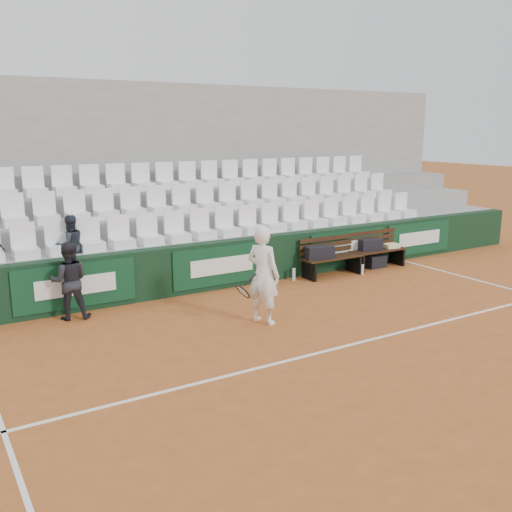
{
  "coord_description": "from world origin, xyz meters",
  "views": [
    {
      "loc": [
        -5.59,
        -6.39,
        3.32
      ],
      "look_at": [
        -0.23,
        2.4,
        1.0
      ],
      "focal_mm": 40.0,
      "sensor_mm": 36.0,
      "label": 1
    }
  ],
  "objects_px": {
    "bench_left": "(332,266)",
    "water_bottle_near": "(294,274)",
    "bench_right": "(377,258)",
    "sports_bag_ground": "(375,261)",
    "ball_kid": "(69,281)",
    "spectator_c": "(69,222)",
    "tennis_player": "(263,275)",
    "sports_bag_right": "(371,245)",
    "water_bottle_far": "(362,270)",
    "sports_bag_left": "(320,252)"
  },
  "relations": [
    {
      "from": "bench_left",
      "to": "sports_bag_right",
      "type": "height_order",
      "value": "sports_bag_right"
    },
    {
      "from": "bench_right",
      "to": "ball_kid",
      "type": "relative_size",
      "value": 1.08
    },
    {
      "from": "bench_right",
      "to": "sports_bag_ground",
      "type": "height_order",
      "value": "bench_right"
    },
    {
      "from": "tennis_player",
      "to": "ball_kid",
      "type": "height_order",
      "value": "tennis_player"
    },
    {
      "from": "bench_left",
      "to": "bench_right",
      "type": "height_order",
      "value": "same"
    },
    {
      "from": "bench_right",
      "to": "sports_bag_right",
      "type": "height_order",
      "value": "sports_bag_right"
    },
    {
      "from": "water_bottle_far",
      "to": "ball_kid",
      "type": "distance_m",
      "value": 6.56
    },
    {
      "from": "sports_bag_right",
      "to": "bench_right",
      "type": "bearing_deg",
      "value": -13.75
    },
    {
      "from": "bench_left",
      "to": "sports_bag_left",
      "type": "relative_size",
      "value": 2.35
    },
    {
      "from": "bench_left",
      "to": "tennis_player",
      "type": "bearing_deg",
      "value": -148.08
    },
    {
      "from": "sports_bag_ground",
      "to": "water_bottle_near",
      "type": "distance_m",
      "value": 2.39
    },
    {
      "from": "bench_left",
      "to": "sports_bag_left",
      "type": "distance_m",
      "value": 0.51
    },
    {
      "from": "bench_right",
      "to": "water_bottle_far",
      "type": "bearing_deg",
      "value": -156.25
    },
    {
      "from": "bench_left",
      "to": "spectator_c",
      "type": "height_order",
      "value": "spectator_c"
    },
    {
      "from": "bench_left",
      "to": "tennis_player",
      "type": "height_order",
      "value": "tennis_player"
    },
    {
      "from": "bench_right",
      "to": "spectator_c",
      "type": "bearing_deg",
      "value": 172.49
    },
    {
      "from": "sports_bag_left",
      "to": "spectator_c",
      "type": "bearing_deg",
      "value": 169.52
    },
    {
      "from": "water_bottle_near",
      "to": "water_bottle_far",
      "type": "height_order",
      "value": "water_bottle_near"
    },
    {
      "from": "bench_right",
      "to": "sports_bag_ground",
      "type": "bearing_deg",
      "value": 137.52
    },
    {
      "from": "bench_left",
      "to": "water_bottle_far",
      "type": "bearing_deg",
      "value": -23.38
    },
    {
      "from": "sports_bag_right",
      "to": "water_bottle_near",
      "type": "relative_size",
      "value": 2.01
    },
    {
      "from": "bench_right",
      "to": "water_bottle_far",
      "type": "relative_size",
      "value": 6.21
    },
    {
      "from": "sports_bag_left",
      "to": "spectator_c",
      "type": "relative_size",
      "value": 0.55
    },
    {
      "from": "water_bottle_far",
      "to": "sports_bag_ground",
      "type": "bearing_deg",
      "value": 26.54
    },
    {
      "from": "spectator_c",
      "to": "bench_left",
      "type": "bearing_deg",
      "value": 161.18
    },
    {
      "from": "water_bottle_near",
      "to": "ball_kid",
      "type": "relative_size",
      "value": 0.2
    },
    {
      "from": "bench_right",
      "to": "bench_left",
      "type": "bearing_deg",
      "value": -177.88
    },
    {
      "from": "ball_kid",
      "to": "sports_bag_right",
      "type": "bearing_deg",
      "value": -163.46
    },
    {
      "from": "bench_right",
      "to": "sports_bag_right",
      "type": "distance_m",
      "value": 0.41
    },
    {
      "from": "bench_left",
      "to": "water_bottle_far",
      "type": "distance_m",
      "value": 0.73
    },
    {
      "from": "tennis_player",
      "to": "sports_bag_left",
      "type": "bearing_deg",
      "value": 35.36
    },
    {
      "from": "bench_right",
      "to": "spectator_c",
      "type": "xyz_separation_m",
      "value": [
        -7.02,
        0.93,
        1.36
      ]
    },
    {
      "from": "ball_kid",
      "to": "spectator_c",
      "type": "distance_m",
      "value": 1.32
    },
    {
      "from": "sports_bag_right",
      "to": "spectator_c",
      "type": "xyz_separation_m",
      "value": [
        -6.83,
        0.88,
        1.01
      ]
    },
    {
      "from": "sports_bag_ground",
      "to": "ball_kid",
      "type": "relative_size",
      "value": 0.36
    },
    {
      "from": "spectator_c",
      "to": "water_bottle_far",
      "type": "bearing_deg",
      "value": 159.66
    },
    {
      "from": "bench_left",
      "to": "sports_bag_right",
      "type": "xyz_separation_m",
      "value": [
        1.25,
        0.1,
        0.35
      ]
    },
    {
      "from": "bench_left",
      "to": "water_bottle_far",
      "type": "relative_size",
      "value": 6.21
    },
    {
      "from": "sports_bag_ground",
      "to": "water_bottle_far",
      "type": "xyz_separation_m",
      "value": [
        -0.74,
        -0.37,
        -0.03
      ]
    },
    {
      "from": "bench_right",
      "to": "sports_bag_left",
      "type": "xyz_separation_m",
      "value": [
        -1.8,
        -0.04,
        0.36
      ]
    },
    {
      "from": "sports_bag_left",
      "to": "sports_bag_right",
      "type": "distance_m",
      "value": 1.61
    },
    {
      "from": "bench_left",
      "to": "sports_bag_ground",
      "type": "relative_size",
      "value": 3.03
    },
    {
      "from": "sports_bag_left",
      "to": "bench_right",
      "type": "bearing_deg",
      "value": 1.28
    },
    {
      "from": "bench_right",
      "to": "ball_kid",
      "type": "xyz_separation_m",
      "value": [
        -7.3,
        -0.0,
        0.47
      ]
    },
    {
      "from": "bench_right",
      "to": "ball_kid",
      "type": "height_order",
      "value": "ball_kid"
    },
    {
      "from": "sports_bag_ground",
      "to": "water_bottle_near",
      "type": "bearing_deg",
      "value": 178.99
    },
    {
      "from": "bench_left",
      "to": "water_bottle_near",
      "type": "height_order",
      "value": "bench_left"
    },
    {
      "from": "bench_left",
      "to": "tennis_player",
      "type": "relative_size",
      "value": 0.87
    },
    {
      "from": "water_bottle_far",
      "to": "tennis_player",
      "type": "xyz_separation_m",
      "value": [
        -3.72,
        -1.62,
        0.74
      ]
    },
    {
      "from": "bench_left",
      "to": "water_bottle_near",
      "type": "relative_size",
      "value": 5.42
    }
  ]
}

